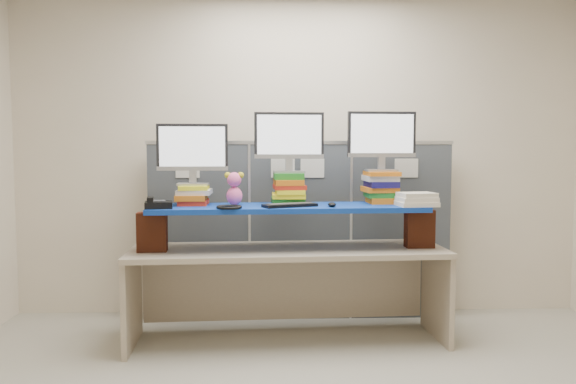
{
  "coord_description": "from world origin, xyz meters",
  "views": [
    {
      "loc": [
        -0.25,
        -2.98,
        1.46
      ],
      "look_at": [
        -0.12,
        1.19,
        1.14
      ],
      "focal_mm": 35.0,
      "sensor_mm": 36.0,
      "label": 1
    }
  ],
  "objects_px": {
    "desk_phone": "(158,204)",
    "blue_board": "(288,208)",
    "monitor_left": "(192,150)",
    "desk": "(288,267)",
    "monitor_right": "(382,138)",
    "monitor_center": "(289,139)",
    "keyboard": "(290,205)"
  },
  "relations": [
    {
      "from": "desk_phone",
      "to": "blue_board",
      "type": "bearing_deg",
      "value": 0.37
    },
    {
      "from": "monitor_left",
      "to": "desk",
      "type": "bearing_deg",
      "value": -9.46
    },
    {
      "from": "monitor_left",
      "to": "monitor_right",
      "type": "relative_size",
      "value": 1.0
    },
    {
      "from": "monitor_right",
      "to": "monitor_left",
      "type": "bearing_deg",
      "value": 180.0
    },
    {
      "from": "monitor_center",
      "to": "desk_phone",
      "type": "xyz_separation_m",
      "value": [
        -0.95,
        -0.29,
        -0.47
      ]
    },
    {
      "from": "desk",
      "to": "keyboard",
      "type": "xyz_separation_m",
      "value": [
        0.01,
        -0.11,
        0.48
      ]
    },
    {
      "from": "monitor_left",
      "to": "monitor_right",
      "type": "distance_m",
      "value": 1.45
    },
    {
      "from": "desk",
      "to": "monitor_left",
      "type": "bearing_deg",
      "value": 170.54
    },
    {
      "from": "monitor_left",
      "to": "desk_phone",
      "type": "distance_m",
      "value": 0.5
    },
    {
      "from": "monitor_left",
      "to": "monitor_center",
      "type": "relative_size",
      "value": 1.0
    },
    {
      "from": "desk",
      "to": "monitor_center",
      "type": "bearing_deg",
      "value": 81.01
    },
    {
      "from": "monitor_center",
      "to": "keyboard",
      "type": "bearing_deg",
      "value": -93.79
    },
    {
      "from": "monitor_right",
      "to": "keyboard",
      "type": "relative_size",
      "value": 1.28
    },
    {
      "from": "desk",
      "to": "desk_phone",
      "type": "xyz_separation_m",
      "value": [
        -0.93,
        -0.18,
        0.5
      ]
    },
    {
      "from": "monitor_center",
      "to": "keyboard",
      "type": "height_order",
      "value": "monitor_center"
    },
    {
      "from": "desk",
      "to": "desk_phone",
      "type": "relative_size",
      "value": 10.95
    },
    {
      "from": "monitor_center",
      "to": "monitor_right",
      "type": "relative_size",
      "value": 1.0
    },
    {
      "from": "keyboard",
      "to": "desk_phone",
      "type": "relative_size",
      "value": 1.91
    },
    {
      "from": "monitor_left",
      "to": "keyboard",
      "type": "xyz_separation_m",
      "value": [
        0.73,
        -0.19,
        -0.4
      ]
    },
    {
      "from": "desk",
      "to": "keyboard",
      "type": "bearing_deg",
      "value": -87.98
    },
    {
      "from": "keyboard",
      "to": "blue_board",
      "type": "bearing_deg",
      "value": 71.78
    },
    {
      "from": "monitor_left",
      "to": "monitor_center",
      "type": "xyz_separation_m",
      "value": [
        0.73,
        0.04,
        0.09
      ]
    },
    {
      "from": "blue_board",
      "to": "keyboard",
      "type": "height_order",
      "value": "keyboard"
    },
    {
      "from": "keyboard",
      "to": "monitor_left",
      "type": "bearing_deg",
      "value": 142.22
    },
    {
      "from": "monitor_right",
      "to": "desk_phone",
      "type": "distance_m",
      "value": 1.76
    },
    {
      "from": "blue_board",
      "to": "desk_phone",
      "type": "xyz_separation_m",
      "value": [
        -0.93,
        -0.18,
        0.05
      ]
    },
    {
      "from": "desk",
      "to": "blue_board",
      "type": "relative_size",
      "value": 1.17
    },
    {
      "from": "blue_board",
      "to": "keyboard",
      "type": "xyz_separation_m",
      "value": [
        0.01,
        -0.11,
        0.03
      ]
    },
    {
      "from": "monitor_left",
      "to": "blue_board",
      "type": "bearing_deg",
      "value": -9.46
    },
    {
      "from": "blue_board",
      "to": "monitor_right",
      "type": "bearing_deg",
      "value": 9.13
    },
    {
      "from": "blue_board",
      "to": "desk_phone",
      "type": "bearing_deg",
      "value": -172.58
    },
    {
      "from": "blue_board",
      "to": "monitor_left",
      "type": "distance_m",
      "value": 0.84
    }
  ]
}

